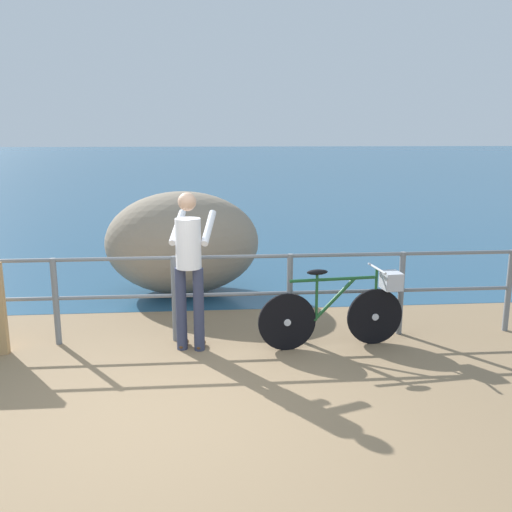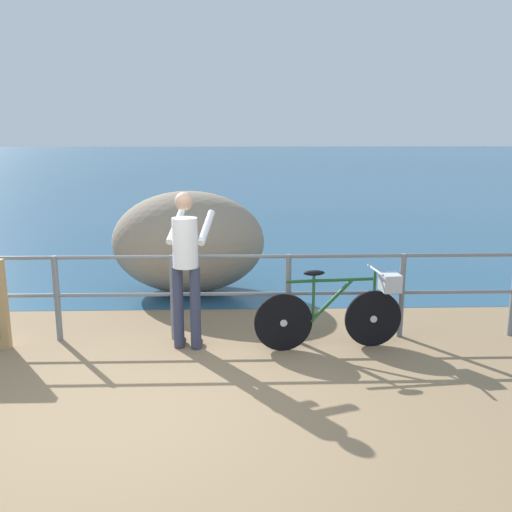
{
  "view_description": "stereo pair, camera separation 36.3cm",
  "coord_description": "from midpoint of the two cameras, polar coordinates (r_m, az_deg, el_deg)",
  "views": [
    {
      "loc": [
        0.42,
        -4.56,
        2.41
      ],
      "look_at": [
        0.98,
        2.16,
        0.92
      ],
      "focal_mm": 39.33,
      "sensor_mm": 36.0,
      "label": 1
    },
    {
      "loc": [
        0.78,
        -4.58,
        2.41
      ],
      "look_at": [
        0.98,
        2.16,
        0.92
      ],
      "focal_mm": 39.33,
      "sensor_mm": 36.0,
      "label": 2
    }
  ],
  "objects": [
    {
      "name": "person_at_railing",
      "position": [
        6.23,
        -8.47,
        -0.8
      ],
      "size": [
        0.54,
        0.67,
        1.78
      ],
      "rotation": [
        0.0,
        0.0,
        1.36
      ],
      "color": "#333851",
      "rests_on": "ground_plane"
    },
    {
      "name": "ground_plane",
      "position": [
        24.7,
        -6.21,
        6.7
      ],
      "size": [
        120.0,
        120.0,
        0.1
      ],
      "primitive_type": "cube",
      "color": "#846B4C"
    },
    {
      "name": "sea_surface",
      "position": [
        52.49,
        -5.52,
        9.8
      ],
      "size": [
        120.0,
        90.0,
        0.01
      ],
      "primitive_type": "cube",
      "color": "navy",
      "rests_on": "ground_plane"
    },
    {
      "name": "promenade_railing",
      "position": [
        6.6,
        -9.87,
        -3.29
      ],
      "size": [
        8.18,
        0.07,
        1.02
      ],
      "color": "slate",
      "rests_on": "ground_plane"
    },
    {
      "name": "bicycle",
      "position": [
        6.44,
        7.39,
        -5.19
      ],
      "size": [
        1.69,
        0.48,
        0.92
      ],
      "rotation": [
        0.0,
        0.0,
        0.1
      ],
      "color": "black",
      "rests_on": "ground_plane"
    },
    {
      "name": "breakwater_boulder_main",
      "position": [
        8.55,
        -8.71,
        1.33
      ],
      "size": [
        2.3,
        1.61,
        1.55
      ],
      "color": "gray",
      "rests_on": "ground"
    }
  ]
}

